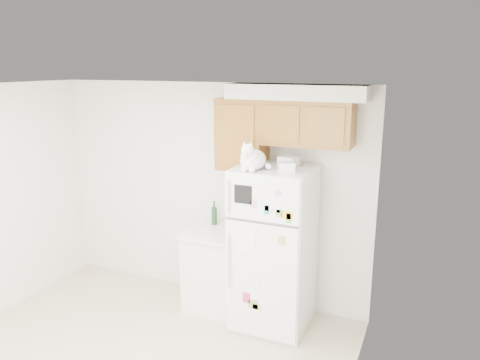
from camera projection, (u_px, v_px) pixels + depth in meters
The scene contains 8 objects.
room_shell at pixel (121, 196), 3.72m from camera, with size 3.84×4.04×2.52m.
refrigerator at pixel (273, 248), 4.82m from camera, with size 0.76×0.78×1.70m.
base_counter at pixel (217, 269), 5.24m from camera, with size 0.64×0.64×0.92m.
cat at pixel (252, 159), 4.45m from camera, with size 0.29×0.43×0.30m.
storage_box_back at pixel (288, 162), 4.63m from camera, with size 0.18×0.13×0.10m, color white.
storage_box_front at pixel (287, 167), 4.41m from camera, with size 0.15×0.11×0.09m, color white.
bottle_green at pixel (214, 213), 5.28m from camera, with size 0.06×0.06×0.27m, color #19381E, non-canonical shape.
bottle_amber at pixel (232, 214), 5.21m from camera, with size 0.07×0.07×0.30m, color #593814, non-canonical shape.
Camera 1 is at (2.41, -2.67, 2.69)m, focal length 35.00 mm.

